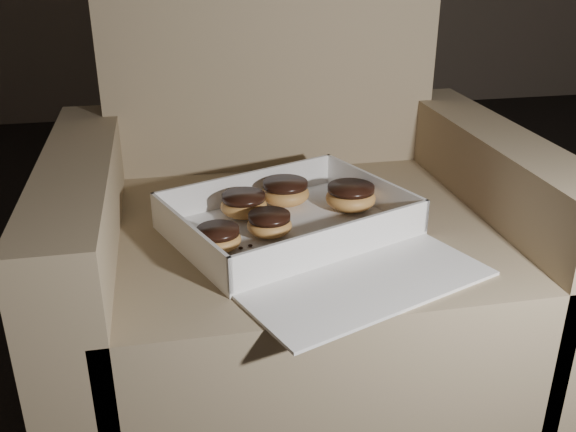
% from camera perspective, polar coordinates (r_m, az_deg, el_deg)
% --- Properties ---
extents(floor, '(4.50, 4.50, 0.00)m').
position_cam_1_polar(floor, '(1.39, 20.59, -14.98)').
color(floor, black).
rests_on(floor, ground).
extents(armchair, '(0.83, 0.70, 0.87)m').
position_cam_1_polar(armchair, '(1.20, 0.56, -4.12)').
color(armchair, '#998061').
rests_on(armchair, floor).
extents(bakery_box, '(0.49, 0.53, 0.06)m').
position_cam_1_polar(bakery_box, '(1.02, 1.31, -1.48)').
color(bakery_box, white).
rests_on(bakery_box, armchair).
extents(donut_a, '(0.09, 0.09, 0.04)m').
position_cam_1_polar(donut_a, '(1.12, 5.59, 1.72)').
color(donut_a, gold).
rests_on(donut_a, bakery_box).
extents(donut_b, '(0.08, 0.08, 0.04)m').
position_cam_1_polar(donut_b, '(1.09, -3.96, 1.04)').
color(donut_b, gold).
rests_on(donut_b, bakery_box).
extents(donut_c, '(0.07, 0.07, 0.04)m').
position_cam_1_polar(donut_c, '(1.02, -1.66, -0.69)').
color(donut_c, gold).
rests_on(donut_c, bakery_box).
extents(donut_d, '(0.07, 0.07, 0.04)m').
position_cam_1_polar(donut_d, '(0.98, -6.22, -1.96)').
color(donut_d, gold).
rests_on(donut_d, bakery_box).
extents(donut_e, '(0.08, 0.08, 0.04)m').
position_cam_1_polar(donut_e, '(1.13, -0.24, 2.15)').
color(donut_e, gold).
rests_on(donut_e, bakery_box).
extents(crumb_a, '(0.01, 0.01, 0.00)m').
position_cam_1_polar(crumb_a, '(0.96, -6.58, -3.53)').
color(crumb_a, black).
rests_on(crumb_a, bakery_box).
extents(crumb_b, '(0.01, 0.01, 0.00)m').
position_cam_1_polar(crumb_b, '(0.99, -3.38, -2.64)').
color(crumb_b, black).
rests_on(crumb_b, bakery_box).
extents(crumb_c, '(0.01, 0.01, 0.00)m').
position_cam_1_polar(crumb_c, '(0.98, -4.22, -2.85)').
color(crumb_c, black).
rests_on(crumb_c, bakery_box).
extents(crumb_d, '(0.01, 0.01, 0.00)m').
position_cam_1_polar(crumb_d, '(0.92, -3.53, -4.78)').
color(crumb_d, black).
rests_on(crumb_d, bakery_box).
extents(crumb_e, '(0.01, 0.01, 0.00)m').
position_cam_1_polar(crumb_e, '(0.98, 3.25, -3.02)').
color(crumb_e, black).
rests_on(crumb_e, bakery_box).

